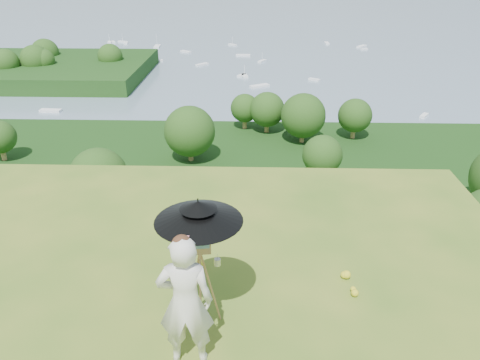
# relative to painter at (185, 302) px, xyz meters

# --- Properties ---
(forest_slope) EXTENTS (140.00, 56.00, 22.00)m
(forest_slope) POSITION_rel_painter_xyz_m (-1.52, 33.94, -29.92)
(forest_slope) COLOR black
(forest_slope) RESTS_ON bay_water
(shoreline_tier) EXTENTS (170.00, 28.00, 8.00)m
(shoreline_tier) POSITION_rel_painter_xyz_m (-1.52, 73.94, -36.92)
(shoreline_tier) COLOR gray
(shoreline_tier) RESTS_ON bay_water
(bay_water) EXTENTS (700.00, 700.00, 0.00)m
(bay_water) POSITION_rel_painter_xyz_m (-1.52, 238.94, -34.92)
(bay_water) COLOR slate
(bay_water) RESTS_ON ground
(peninsula) EXTENTS (90.00, 60.00, 12.00)m
(peninsula) POSITION_rel_painter_xyz_m (-76.52, 153.94, -29.92)
(peninsula) COLOR black
(peninsula) RESTS_ON bay_water
(slope_trees) EXTENTS (110.00, 50.00, 6.00)m
(slope_trees) POSITION_rel_painter_xyz_m (-1.52, 33.94, -15.92)
(slope_trees) COLOR #254D17
(slope_trees) RESTS_ON forest_slope
(harbor_town) EXTENTS (110.00, 22.00, 5.00)m
(harbor_town) POSITION_rel_painter_xyz_m (-1.52, 73.94, -30.42)
(harbor_town) COLOR silver
(harbor_town) RESTS_ON shoreline_tier
(moored_boats) EXTENTS (140.00, 140.00, 0.70)m
(moored_boats) POSITION_rel_painter_xyz_m (-14.02, 159.94, -34.57)
(moored_boats) COLOR white
(moored_boats) RESTS_ON bay_water
(painter) EXTENTS (0.69, 0.47, 1.85)m
(painter) POSITION_rel_painter_xyz_m (0.00, 0.00, 0.00)
(painter) COLOR silver
(painter) RESTS_ON ground
(field_easel) EXTENTS (0.64, 0.64, 1.51)m
(field_easel) POSITION_rel_painter_xyz_m (0.12, 0.60, -0.17)
(field_easel) COLOR #A58145
(field_easel) RESTS_ON ground
(sun_umbrella) EXTENTS (1.17, 1.17, 0.74)m
(sun_umbrella) POSITION_rel_painter_xyz_m (0.12, 0.63, 0.69)
(sun_umbrella) COLOR black
(sun_umbrella) RESTS_ON field_easel
(painter_cap) EXTENTS (0.23, 0.28, 0.10)m
(painter_cap) POSITION_rel_painter_xyz_m (0.00, 0.00, 0.87)
(painter_cap) COLOR #C06976
(painter_cap) RESTS_ON painter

